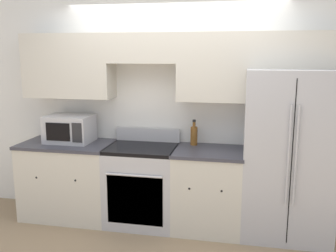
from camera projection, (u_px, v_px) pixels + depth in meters
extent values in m
plane|color=#937A5B|center=(162.00, 237.00, 4.03)|extent=(12.00, 12.00, 0.00)
cube|color=white|center=(174.00, 109.00, 4.41)|extent=(8.00, 0.06, 2.60)
cube|color=beige|center=(69.00, 66.00, 4.37)|extent=(1.05, 0.33, 0.73)
cube|color=beige|center=(144.00, 48.00, 4.15)|extent=(0.78, 0.33, 0.33)
cube|color=beige|center=(255.00, 67.00, 3.95)|extent=(1.65, 0.33, 0.73)
cube|color=beige|center=(69.00, 181.00, 4.48)|extent=(1.05, 0.62, 0.87)
cube|color=#383842|center=(67.00, 144.00, 4.40)|extent=(1.07, 0.64, 0.03)
sphere|color=black|center=(37.00, 178.00, 4.21)|extent=(0.03, 0.03, 0.03)
sphere|color=black|center=(75.00, 180.00, 4.12)|extent=(0.03, 0.03, 0.03)
cube|color=beige|center=(208.00, 191.00, 4.15)|extent=(0.74, 0.62, 0.87)
cube|color=#383842|center=(209.00, 152.00, 4.07)|extent=(0.76, 0.64, 0.03)
sphere|color=black|center=(189.00, 189.00, 3.87)|extent=(0.03, 0.03, 0.03)
sphere|color=black|center=(222.00, 191.00, 3.80)|extent=(0.03, 0.03, 0.03)
cube|color=#B7B7BC|center=(142.00, 187.00, 4.30)|extent=(0.78, 0.62, 0.87)
cube|color=black|center=(135.00, 200.00, 4.02)|extent=(0.62, 0.01, 0.56)
cube|color=black|center=(142.00, 148.00, 4.22)|extent=(0.78, 0.62, 0.04)
cube|color=#B7B7BC|center=(148.00, 134.00, 4.47)|extent=(0.78, 0.04, 0.16)
cylinder|color=silver|center=(134.00, 176.00, 3.94)|extent=(0.62, 0.02, 0.02)
cube|color=#B7B7BC|center=(288.00, 155.00, 3.94)|extent=(0.92, 0.70, 1.79)
cube|color=black|center=(291.00, 164.00, 3.61)|extent=(0.01, 0.01, 1.65)
cylinder|color=#B7B7BC|center=(289.00, 156.00, 3.57)|extent=(0.02, 0.02, 0.98)
cylinder|color=#B7B7BC|center=(296.00, 156.00, 3.56)|extent=(0.02, 0.02, 0.98)
cube|color=#B7B7BC|center=(70.00, 129.00, 4.42)|extent=(0.53, 0.39, 0.32)
cube|color=black|center=(58.00, 132.00, 4.23)|extent=(0.29, 0.01, 0.21)
cube|color=#262628|center=(77.00, 133.00, 4.19)|extent=(0.12, 0.01, 0.22)
cylinder|color=brown|center=(194.00, 136.00, 4.28)|extent=(0.08, 0.08, 0.21)
cylinder|color=brown|center=(194.00, 124.00, 4.25)|extent=(0.03, 0.03, 0.06)
cylinder|color=black|center=(194.00, 121.00, 4.24)|extent=(0.04, 0.04, 0.02)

